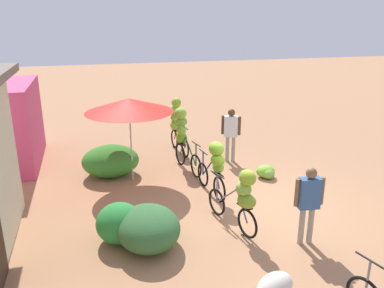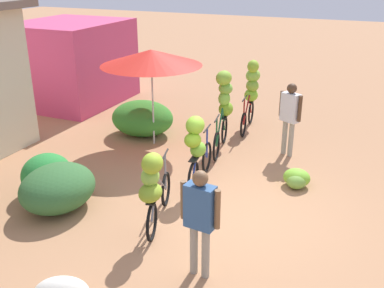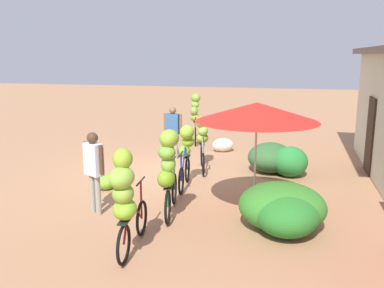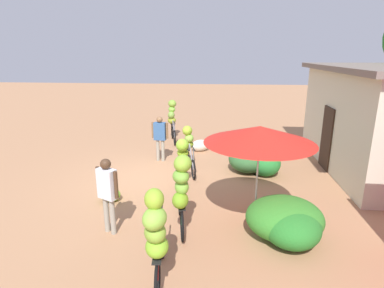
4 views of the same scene
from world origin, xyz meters
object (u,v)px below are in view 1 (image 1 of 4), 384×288
object	(u,v)px
banana_pile_on_ground	(266,172)
person_vendor	(231,130)
person_bystander	(309,198)
bicycle_near_pile	(242,196)
bicycle_by_shop	(183,133)
bicycle_center_loaded	(215,164)
bicycle_rightmost	(176,120)
produce_sack	(275,287)
market_umbrella	(129,105)

from	to	relation	value
banana_pile_on_ground	person_vendor	world-z (taller)	person_vendor
banana_pile_on_ground	person_bystander	xyz separation A→B (m)	(-3.15, 0.70, 0.80)
bicycle_near_pile	bicycle_by_shop	xyz separation A→B (m)	(3.86, 0.25, 0.22)
person_vendor	bicycle_center_loaded	bearing A→B (deg)	150.91
bicycle_center_loaded	person_bystander	bearing A→B (deg)	-156.14
bicycle_near_pile	person_bystander	xyz separation A→B (m)	(-0.70, -1.06, 0.14)
bicycle_near_pile	bicycle_by_shop	distance (m)	3.88
bicycle_near_pile	bicycle_rightmost	world-z (taller)	bicycle_rightmost
bicycle_center_loaded	banana_pile_on_ground	bearing A→B (deg)	-66.04
produce_sack	person_bystander	bearing A→B (deg)	-45.25
bicycle_center_loaded	bicycle_rightmost	bearing A→B (deg)	1.12
market_umbrella	person_vendor	distance (m)	3.26
market_umbrella	bicycle_near_pile	world-z (taller)	market_umbrella
banana_pile_on_ground	bicycle_rightmost	bearing A→B (deg)	31.48
person_vendor	person_bystander	bearing A→B (deg)	177.66
market_umbrella	bicycle_by_shop	bearing A→B (deg)	-70.76
bicycle_by_shop	produce_sack	bearing A→B (deg)	-179.90
market_umbrella	bicycle_near_pile	size ratio (longest dim) A/B	1.38
bicycle_near_pile	bicycle_center_loaded	distance (m)	1.68
bicycle_rightmost	bicycle_near_pile	bearing A→B (deg)	-179.32
bicycle_near_pile	banana_pile_on_ground	world-z (taller)	bicycle_near_pile
person_bystander	produce_sack	bearing A→B (deg)	134.75
market_umbrella	person_vendor	bearing A→B (deg)	-79.10
bicycle_near_pile	bicycle_rightmost	xyz separation A→B (m)	(5.43, 0.06, 0.18)
produce_sack	bicycle_near_pile	bearing A→B (deg)	-6.81
bicycle_by_shop	bicycle_rightmost	xyz separation A→B (m)	(1.57, -0.18, -0.03)
produce_sack	bicycle_rightmost	bearing A→B (deg)	-1.33
market_umbrella	bicycle_rightmost	world-z (taller)	market_umbrella
person_vendor	bicycle_by_shop	bearing A→B (deg)	91.81
market_umbrella	person_bystander	world-z (taller)	market_umbrella
market_umbrella	person_bystander	xyz separation A→B (m)	(-4.02, -2.85, -1.09)
bicycle_rightmost	produce_sack	distance (m)	7.46
bicycle_rightmost	produce_sack	world-z (taller)	bicycle_rightmost
bicycle_rightmost	person_vendor	size ratio (longest dim) A/B	1.06
bicycle_center_loaded	market_umbrella	bearing A→B (deg)	47.51
person_bystander	bicycle_rightmost	bearing A→B (deg)	10.40
person_vendor	bicycle_rightmost	bearing A→B (deg)	40.75
market_umbrella	bicycle_rightmost	xyz separation A→B (m)	(2.11, -1.72, -1.04)
person_vendor	produce_sack	bearing A→B (deg)	165.85
market_umbrella	produce_sack	world-z (taller)	market_umbrella
market_umbrella	bicycle_near_pile	bearing A→B (deg)	-151.76
produce_sack	person_vendor	bearing A→B (deg)	-14.15
bicycle_center_loaded	person_bystander	world-z (taller)	person_bystander
produce_sack	person_bystander	size ratio (longest dim) A/B	0.44
market_umbrella	bicycle_center_loaded	bearing A→B (deg)	-132.49
bicycle_near_pile	person_bystander	bearing A→B (deg)	-123.32
bicycle_center_loaded	bicycle_rightmost	world-z (taller)	bicycle_rightmost
bicycle_near_pile	person_vendor	xyz separation A→B (m)	(3.91, -1.25, 0.17)
bicycle_rightmost	person_bystander	world-z (taller)	bicycle_rightmost
banana_pile_on_ground	produce_sack	bearing A→B (deg)	155.81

